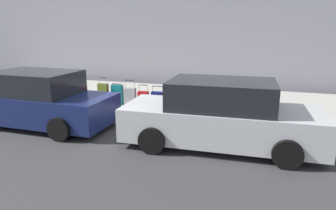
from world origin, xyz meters
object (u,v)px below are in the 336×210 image
object	(u,v)px
suitcase_black_3	(187,102)
suitcase_navy_5	(158,100)
suitcase_silver_7	(130,97)
fire_hydrant	(83,91)
bollard_post	(63,93)
suitcase_silver_0	(235,103)
suitcase_olive_9	(103,94)
suitcase_red_6	(143,99)
suitcase_teal_1	(218,102)
suitcase_maroon_4	(172,100)
suitcase_olive_2	(203,103)
suitcase_teal_8	(117,95)
parked_car_navy_1	(37,101)
parked_car_silver_0	(221,116)

from	to	relation	value
suitcase_black_3	suitcase_navy_5	world-z (taller)	suitcase_black_3
suitcase_silver_7	fire_hydrant	xyz separation A→B (m)	(1.93, -0.02, 0.11)
bollard_post	suitcase_black_3	bearing A→B (deg)	-178.37
suitcase_silver_0	suitcase_navy_5	distance (m)	2.65
suitcase_silver_7	suitcase_olive_9	world-z (taller)	suitcase_olive_9
suitcase_red_6	suitcase_silver_0	bearing A→B (deg)	-178.29
suitcase_teal_1	suitcase_maroon_4	bearing A→B (deg)	0.92
suitcase_silver_0	suitcase_olive_2	bearing A→B (deg)	1.17
suitcase_teal_8	fire_hydrant	size ratio (longest dim) A/B	0.94
suitcase_olive_2	parked_car_navy_1	distance (m)	5.17
suitcase_olive_9	bollard_post	world-z (taller)	suitcase_olive_9
suitcase_olive_9	suitcase_silver_7	bearing A→B (deg)	-178.56
suitcase_teal_8	suitcase_silver_0	bearing A→B (deg)	-179.66
suitcase_navy_5	suitcase_olive_2	bearing A→B (deg)	-179.10
suitcase_black_3	suitcase_maroon_4	world-z (taller)	suitcase_maroon_4
suitcase_silver_0	suitcase_teal_8	size ratio (longest dim) A/B	0.98
suitcase_olive_2	suitcase_black_3	distance (m)	0.54
suitcase_teal_1	suitcase_olive_2	bearing A→B (deg)	-3.99
suitcase_olive_2	parked_car_navy_1	xyz separation A→B (m)	(4.52, 2.49, 0.35)
bollard_post	parked_car_navy_1	bearing A→B (deg)	109.01
suitcase_black_3	parked_car_navy_1	distance (m)	4.68
suitcase_silver_7	parked_car_navy_1	world-z (taller)	parked_car_navy_1
suitcase_black_3	bollard_post	world-z (taller)	suitcase_black_3
suitcase_teal_1	fire_hydrant	size ratio (longest dim) A/B	1.20
suitcase_silver_0	parked_car_navy_1	size ratio (longest dim) A/B	0.17
suitcase_teal_8	fire_hydrant	xyz separation A→B (m)	(1.40, 0.05, 0.07)
suitcase_maroon_4	fire_hydrant	bearing A→B (deg)	-0.10
bollard_post	suitcase_olive_2	bearing A→B (deg)	-177.80
suitcase_teal_1	suitcase_silver_7	xyz separation A→B (m)	(3.11, 0.04, -0.02)
suitcase_silver_0	suitcase_olive_9	size ratio (longest dim) A/B	0.77
suitcase_olive_9	suitcase_olive_2	bearing A→B (deg)	-178.43
suitcase_maroon_4	suitcase_silver_7	xyz separation A→B (m)	(1.55, 0.01, 0.00)
suitcase_silver_0	suitcase_black_3	world-z (taller)	suitcase_black_3
suitcase_maroon_4	fire_hydrant	world-z (taller)	suitcase_maroon_4
suitcase_navy_5	parked_car_navy_1	bearing A→B (deg)	40.06
suitcase_navy_5	suitcase_olive_9	xyz separation A→B (m)	(2.07, 0.08, 0.09)
suitcase_olive_9	suitcase_teal_1	bearing A→B (deg)	-179.10
suitcase_silver_7	suitcase_olive_2	bearing A→B (deg)	-178.37
suitcase_teal_8	parked_car_silver_0	xyz separation A→B (m)	(-4.07, 2.49, 0.27)
suitcase_red_6	parked_car_navy_1	size ratio (longest dim) A/B	0.18
suitcase_silver_7	fire_hydrant	distance (m)	1.94
fire_hydrant	parked_car_navy_1	size ratio (longest dim) A/B	0.18
suitcase_teal_8	parked_car_silver_0	world-z (taller)	parked_car_silver_0
suitcase_black_3	suitcase_olive_9	distance (m)	3.13
suitcase_silver_0	suitcase_silver_7	world-z (taller)	suitcase_silver_7
suitcase_teal_1	parked_car_navy_1	xyz separation A→B (m)	(5.02, 2.45, 0.27)
suitcase_teal_1	suitcase_navy_5	size ratio (longest dim) A/B	1.28
suitcase_teal_1	suitcase_navy_5	world-z (taller)	suitcase_teal_1
suitcase_teal_1	suitcase_silver_0	bearing A→B (deg)	-174.17
suitcase_maroon_4	suitcase_olive_9	size ratio (longest dim) A/B	0.89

